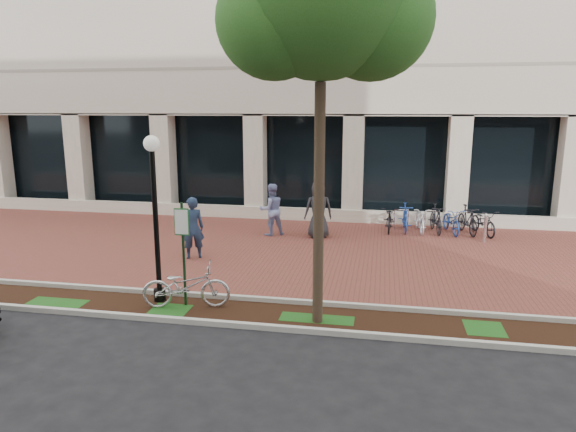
% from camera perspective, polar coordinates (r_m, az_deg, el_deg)
% --- Properties ---
extents(ground, '(120.00, 120.00, 0.00)m').
position_cam_1_polar(ground, '(16.54, -0.93, -3.77)').
color(ground, black).
rests_on(ground, ground).
extents(brick_plaza, '(40.00, 9.00, 0.01)m').
position_cam_1_polar(brick_plaza, '(16.54, -0.93, -3.75)').
color(brick_plaza, brown).
rests_on(brick_plaza, ground).
extents(planting_strip, '(40.00, 1.50, 0.01)m').
position_cam_1_polar(planting_strip, '(11.72, -6.09, -10.60)').
color(planting_strip, black).
rests_on(planting_strip, ground).
extents(curb_plaza_side, '(40.00, 0.12, 0.12)m').
position_cam_1_polar(curb_plaza_side, '(12.37, -5.10, -9.07)').
color(curb_plaza_side, '#B8B8AE').
rests_on(curb_plaza_side, ground).
extents(curb_street_side, '(40.00, 0.12, 0.12)m').
position_cam_1_polar(curb_street_side, '(11.04, -7.23, -11.79)').
color(curb_street_side, '#B8B8AE').
rests_on(curb_street_side, ground).
extents(parking_sign, '(0.34, 0.07, 2.43)m').
position_cam_1_polar(parking_sign, '(11.80, -11.60, -2.74)').
color(parking_sign, '#14381C').
rests_on(parking_sign, ground).
extents(lamppost, '(0.36, 0.36, 3.89)m').
position_cam_1_polar(lamppost, '(12.08, -14.55, 0.68)').
color(lamppost, black).
rests_on(lamppost, ground).
extents(street_tree, '(4.10, 3.41, 8.39)m').
position_cam_1_polar(street_tree, '(10.48, 4.08, 22.78)').
color(street_tree, '#4E3F2C').
rests_on(street_tree, ground).
extents(locked_bicycle, '(2.09, 1.13, 1.04)m').
position_cam_1_polar(locked_bicycle, '(11.98, -11.25, -7.62)').
color(locked_bicycle, silver).
rests_on(locked_bicycle, ground).
extents(pedestrian_left, '(0.82, 0.71, 1.89)m').
position_cam_1_polar(pedestrian_left, '(15.66, -10.56, -1.31)').
color(pedestrian_left, '#1D2D48').
rests_on(pedestrian_left, ground).
extents(pedestrian_mid, '(1.14, 1.07, 1.86)m').
position_cam_1_polar(pedestrian_mid, '(18.23, -1.87, 0.71)').
color(pedestrian_mid, '#7B87B8').
rests_on(pedestrian_mid, ground).
extents(pedestrian_right, '(1.11, 0.88, 2.00)m').
position_cam_1_polar(pedestrian_right, '(17.90, 3.40, 0.72)').
color(pedestrian_right, '#252529').
rests_on(pedestrian_right, ground).
extents(bollard, '(0.12, 0.12, 1.01)m').
position_cam_1_polar(bollard, '(18.54, 21.06, -1.22)').
color(bollard, silver).
rests_on(bollard, ground).
extents(bike_rack_cluster, '(4.18, 1.88, 1.03)m').
position_cam_1_polar(bike_rack_cluster, '(19.44, 16.11, -0.38)').
color(bike_rack_cluster, black).
rests_on(bike_rack_cluster, ground).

